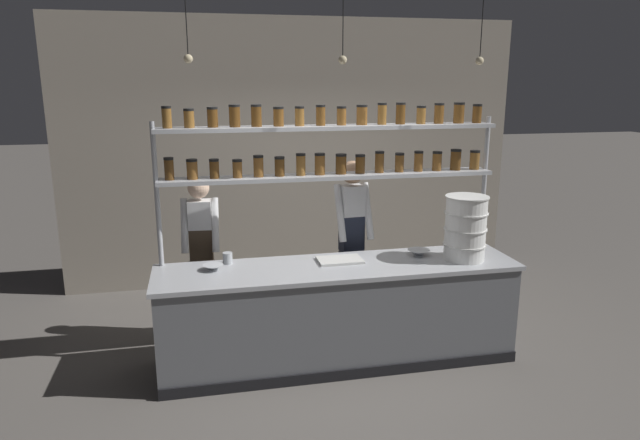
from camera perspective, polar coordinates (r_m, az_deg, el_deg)
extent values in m
plane|color=#5B5651|center=(5.43, 1.80, -13.80)|extent=(40.00, 40.00, 0.00)
cube|color=#9E9384|center=(7.15, -2.63, 6.66)|extent=(5.63, 0.12, 3.25)
cube|color=slate|center=(5.24, 1.83, -9.54)|extent=(3.17, 0.72, 0.88)
cube|color=#ADAFB5|center=(5.08, 1.87, -4.77)|extent=(3.23, 0.76, 0.04)
cube|color=black|center=(5.10, 2.83, -15.15)|extent=(3.17, 0.03, 0.10)
cylinder|color=#ADAFB5|center=(5.21, -15.66, -2.59)|extent=(0.04, 0.04, 2.18)
cylinder|color=#ADAFB5|center=(5.86, 15.80, -0.78)|extent=(0.04, 0.04, 2.18)
cube|color=#ADAFB5|center=(5.20, 1.06, 4.40)|extent=(3.07, 0.28, 0.04)
cylinder|color=#513314|center=(5.06, -14.85, 4.87)|extent=(0.08, 0.08, 0.17)
cylinder|color=black|center=(5.04, -14.92, 5.96)|extent=(0.08, 0.08, 0.02)
cylinder|color=brown|center=(5.05, -12.66, 4.87)|extent=(0.09, 0.09, 0.15)
cylinder|color=black|center=(5.04, -12.71, 5.84)|extent=(0.10, 0.10, 0.02)
cylinder|color=#513314|center=(5.06, -10.52, 4.95)|extent=(0.08, 0.08, 0.15)
cylinder|color=black|center=(5.04, -10.57, 5.91)|extent=(0.09, 0.09, 0.02)
cylinder|color=brown|center=(5.07, -8.26, 5.01)|extent=(0.08, 0.08, 0.14)
cylinder|color=black|center=(5.05, -8.29, 5.90)|extent=(0.09, 0.09, 0.02)
cylinder|color=brown|center=(5.08, -6.17, 5.27)|extent=(0.09, 0.09, 0.17)
cylinder|color=black|center=(5.07, -6.20, 6.34)|extent=(0.09, 0.09, 0.02)
cylinder|color=#513314|center=(5.10, -4.06, 5.26)|extent=(0.09, 0.09, 0.15)
cylinder|color=black|center=(5.09, -4.07, 6.23)|extent=(0.09, 0.09, 0.02)
cylinder|color=brown|center=(5.13, -1.93, 5.46)|extent=(0.08, 0.08, 0.18)
cylinder|color=black|center=(5.12, -1.94, 6.56)|extent=(0.09, 0.09, 0.02)
cylinder|color=brown|center=(5.17, -0.02, 5.51)|extent=(0.09, 0.09, 0.18)
cylinder|color=black|center=(5.15, -0.02, 6.59)|extent=(0.10, 0.10, 0.02)
cylinder|color=#513314|center=(5.21, 2.11, 5.51)|extent=(0.10, 0.10, 0.16)
cylinder|color=black|center=(5.20, 2.12, 6.51)|extent=(0.10, 0.10, 0.02)
cylinder|color=#513314|center=(5.26, 4.04, 5.51)|extent=(0.09, 0.09, 0.15)
cylinder|color=black|center=(5.25, 4.05, 6.44)|extent=(0.09, 0.09, 0.02)
cylinder|color=brown|center=(5.31, 5.96, 5.69)|extent=(0.08, 0.08, 0.18)
cylinder|color=black|center=(5.30, 5.99, 6.76)|extent=(0.09, 0.09, 0.02)
cylinder|color=brown|center=(5.38, 7.94, 5.62)|extent=(0.08, 0.08, 0.16)
cylinder|color=black|center=(5.36, 7.98, 6.56)|extent=(0.09, 0.09, 0.02)
cylinder|color=brown|center=(5.44, 9.82, 5.71)|extent=(0.08, 0.08, 0.17)
cylinder|color=black|center=(5.43, 9.86, 6.70)|extent=(0.08, 0.08, 0.02)
cylinder|color=brown|center=(5.51, 11.62, 5.69)|extent=(0.09, 0.09, 0.16)
cylinder|color=black|center=(5.50, 11.66, 6.63)|extent=(0.09, 0.09, 0.02)
cylinder|color=#513314|center=(5.59, 13.40, 5.79)|extent=(0.10, 0.10, 0.18)
cylinder|color=black|center=(5.58, 13.46, 6.79)|extent=(0.10, 0.10, 0.02)
cylinder|color=brown|center=(5.68, 15.20, 5.72)|extent=(0.09, 0.09, 0.16)
cylinder|color=black|center=(5.67, 15.26, 6.63)|extent=(0.10, 0.10, 0.02)
cube|color=#ADAFB5|center=(5.15, 1.08, 9.24)|extent=(3.07, 0.28, 0.04)
cylinder|color=brown|center=(5.01, -15.07, 9.79)|extent=(0.08, 0.08, 0.16)
cylinder|color=black|center=(5.01, -15.14, 10.83)|extent=(0.08, 0.08, 0.02)
cylinder|color=brown|center=(5.01, -12.97, 9.78)|extent=(0.09, 0.09, 0.14)
cylinder|color=black|center=(5.00, -13.02, 10.70)|extent=(0.09, 0.09, 0.02)
cylinder|color=#513314|center=(5.01, -10.70, 9.96)|extent=(0.09, 0.09, 0.15)
cylinder|color=black|center=(5.00, -10.74, 10.94)|extent=(0.09, 0.09, 0.02)
cylinder|color=#513314|center=(5.02, -8.54, 10.15)|extent=(0.10, 0.10, 0.17)
cylinder|color=black|center=(5.01, -8.57, 11.24)|extent=(0.10, 0.10, 0.02)
cylinder|color=#513314|center=(5.03, -6.38, 10.23)|extent=(0.09, 0.09, 0.17)
cylinder|color=black|center=(5.03, -6.41, 11.31)|extent=(0.09, 0.09, 0.02)
cylinder|color=brown|center=(5.06, -4.17, 10.17)|extent=(0.09, 0.09, 0.15)
cylinder|color=black|center=(5.05, -4.19, 11.13)|extent=(0.09, 0.09, 0.02)
cylinder|color=brown|center=(5.09, -2.06, 10.23)|extent=(0.08, 0.08, 0.15)
cylinder|color=black|center=(5.08, -2.07, 11.19)|extent=(0.08, 0.08, 0.02)
cylinder|color=brown|center=(5.12, 0.06, 10.32)|extent=(0.08, 0.08, 0.16)
cylinder|color=black|center=(5.12, 0.06, 11.34)|extent=(0.09, 0.09, 0.02)
cylinder|color=brown|center=(5.17, 2.16, 10.27)|extent=(0.08, 0.08, 0.15)
cylinder|color=black|center=(5.16, 2.17, 11.20)|extent=(0.09, 0.09, 0.02)
cylinder|color=brown|center=(5.22, 4.21, 10.33)|extent=(0.10, 0.10, 0.16)
cylinder|color=black|center=(5.21, 4.23, 11.31)|extent=(0.10, 0.10, 0.02)
cylinder|color=brown|center=(5.27, 6.22, 10.41)|extent=(0.08, 0.08, 0.17)
cylinder|color=black|center=(5.27, 6.25, 11.47)|extent=(0.08, 0.08, 0.02)
cylinder|color=#513314|center=(5.33, 8.05, 10.41)|extent=(0.09, 0.09, 0.18)
cylinder|color=black|center=(5.32, 8.09, 11.46)|extent=(0.09, 0.09, 0.02)
cylinder|color=brown|center=(5.40, 10.07, 10.21)|extent=(0.08, 0.08, 0.15)
cylinder|color=black|center=(5.40, 10.11, 11.09)|extent=(0.09, 0.09, 0.02)
cylinder|color=brown|center=(5.47, 11.81, 10.29)|extent=(0.09, 0.09, 0.17)
cylinder|color=black|center=(5.47, 11.86, 11.27)|extent=(0.09, 0.09, 0.02)
cylinder|color=brown|center=(5.55, 13.71, 10.26)|extent=(0.10, 0.10, 0.17)
cylinder|color=black|center=(5.55, 13.77, 11.25)|extent=(0.10, 0.10, 0.02)
cylinder|color=brown|center=(5.64, 15.42, 10.12)|extent=(0.09, 0.09, 0.15)
cylinder|color=black|center=(5.63, 15.48, 11.01)|extent=(0.09, 0.09, 0.02)
cylinder|color=black|center=(5.87, -12.29, -7.74)|extent=(0.11, 0.11, 0.78)
cylinder|color=black|center=(5.86, -10.72, -7.71)|extent=(0.11, 0.11, 0.78)
cube|color=#473828|center=(5.69, -11.78, -2.47)|extent=(0.23, 0.19, 0.34)
cube|color=white|center=(5.61, -11.93, 0.55)|extent=(0.23, 0.20, 0.28)
sphere|color=beige|center=(5.56, -12.06, 3.17)|extent=(0.21, 0.21, 0.21)
cylinder|color=white|center=(5.59, -13.40, -0.57)|extent=(0.09, 0.25, 0.51)
cylinder|color=white|center=(5.56, -10.43, -0.48)|extent=(0.09, 0.25, 0.51)
cylinder|color=black|center=(5.86, 2.35, -7.11)|extent=(0.11, 0.11, 0.85)
cylinder|color=black|center=(5.92, 3.82, -6.93)|extent=(0.11, 0.11, 0.85)
cube|color=#232838|center=(5.70, 3.17, -1.32)|extent=(0.23, 0.19, 0.37)
cube|color=white|center=(5.62, 3.21, 1.96)|extent=(0.24, 0.20, 0.30)
sphere|color=#A37A5B|center=(5.57, 3.25, 4.80)|extent=(0.22, 0.22, 0.22)
cylinder|color=white|center=(5.54, 2.01, 0.70)|extent=(0.09, 0.26, 0.56)
cylinder|color=white|center=(5.64, 4.79, 0.90)|extent=(0.09, 0.26, 0.56)
cylinder|color=white|center=(5.38, 14.19, -3.12)|extent=(0.37, 0.37, 0.14)
cylinder|color=silver|center=(5.36, 14.24, -2.37)|extent=(0.39, 0.39, 0.01)
cylinder|color=white|center=(5.34, 14.29, -1.61)|extent=(0.37, 0.37, 0.14)
cylinder|color=silver|center=(5.33, 14.33, -0.84)|extent=(0.39, 0.39, 0.01)
cylinder|color=white|center=(5.31, 14.38, -0.07)|extent=(0.37, 0.37, 0.14)
cylinder|color=silver|center=(5.29, 14.43, 0.70)|extent=(0.39, 0.39, 0.01)
cylinder|color=white|center=(5.28, 14.48, 1.48)|extent=(0.37, 0.37, 0.14)
cylinder|color=silver|center=(5.26, 14.52, 2.27)|extent=(0.39, 0.39, 0.01)
cube|color=silver|center=(5.18, 2.00, -4.03)|extent=(0.40, 0.26, 0.02)
cylinder|color=silver|center=(5.42, 9.83, -3.47)|extent=(0.09, 0.09, 0.01)
cone|color=silver|center=(5.41, 9.84, -3.24)|extent=(0.21, 0.21, 0.06)
cylinder|color=silver|center=(5.03, -10.63, -4.89)|extent=(0.08, 0.08, 0.01)
cone|color=silver|center=(5.02, -10.64, -4.69)|extent=(0.18, 0.18, 0.05)
cylinder|color=#B2B7BC|center=(5.17, -9.23, -3.78)|extent=(0.09, 0.09, 0.10)
cylinder|color=black|center=(4.68, -13.22, 18.64)|extent=(0.01, 0.01, 0.53)
sphere|color=#F9E5B2|center=(4.67, -13.04, 15.44)|extent=(0.07, 0.07, 0.07)
cylinder|color=black|center=(4.83, 2.32, 18.82)|extent=(0.01, 0.01, 0.53)
sphere|color=#F9E5B2|center=(4.82, 2.29, 15.71)|extent=(0.07, 0.07, 0.07)
cylinder|color=black|center=(5.27, 15.87, 17.92)|extent=(0.01, 0.01, 0.53)
sphere|color=#F9E5B2|center=(5.25, 15.67, 15.07)|extent=(0.07, 0.07, 0.07)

